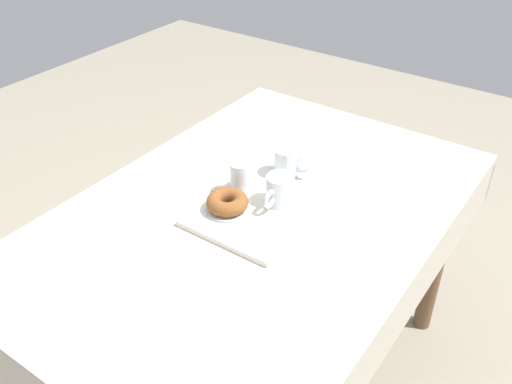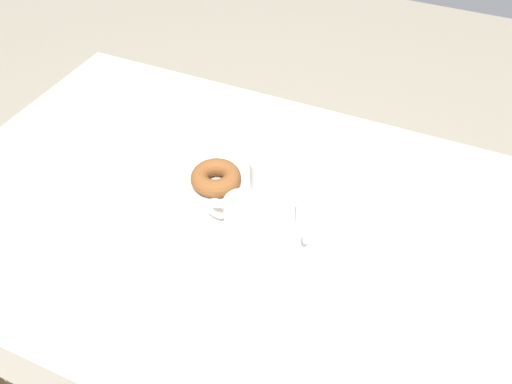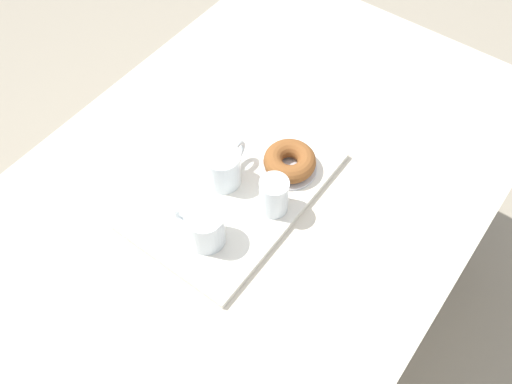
{
  "view_description": "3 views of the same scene",
  "coord_description": "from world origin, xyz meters",
  "px_view_note": "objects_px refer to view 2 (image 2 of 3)",
  "views": [
    {
      "loc": [
        1.04,
        0.73,
        1.69
      ],
      "look_at": [
        -0.04,
        -0.03,
        0.79
      ],
      "focal_mm": 39.46,
      "sensor_mm": 36.0,
      "label": 1
    },
    {
      "loc": [
        -0.4,
        0.75,
        1.64
      ],
      "look_at": [
        -0.05,
        -0.05,
        0.81
      ],
      "focal_mm": 38.07,
      "sensor_mm": 36.0,
      "label": 2
    },
    {
      "loc": [
        -0.59,
        -0.44,
        1.76
      ],
      "look_at": [
        -0.05,
        -0.04,
        0.8
      ],
      "focal_mm": 38.83,
      "sensor_mm": 36.0,
      "label": 3
    }
  ],
  "objects_px": {
    "water_glass_near": "(264,178)",
    "donut_plate_left": "(216,185)",
    "tea_mug_left": "(241,216)",
    "tea_mug_right": "(314,216)",
    "dining_table": "(231,242)",
    "serving_tray": "(249,222)",
    "sugar_donut_left": "(216,178)"
  },
  "relations": [
    {
      "from": "serving_tray",
      "to": "water_glass_near",
      "type": "xyz_separation_m",
      "value": [
        0.01,
        -0.1,
        0.05
      ]
    },
    {
      "from": "serving_tray",
      "to": "water_glass_near",
      "type": "height_order",
      "value": "water_glass_near"
    },
    {
      "from": "tea_mug_right",
      "to": "sugar_donut_left",
      "type": "distance_m",
      "value": 0.25
    },
    {
      "from": "tea_mug_right",
      "to": "sugar_donut_left",
      "type": "height_order",
      "value": "tea_mug_right"
    },
    {
      "from": "water_glass_near",
      "to": "donut_plate_left",
      "type": "distance_m",
      "value": 0.12
    },
    {
      "from": "tea_mug_right",
      "to": "donut_plate_left",
      "type": "relative_size",
      "value": 0.96
    },
    {
      "from": "water_glass_near",
      "to": "tea_mug_left",
      "type": "bearing_deg",
      "value": 92.25
    },
    {
      "from": "tea_mug_left",
      "to": "water_glass_near",
      "type": "height_order",
      "value": "water_glass_near"
    },
    {
      "from": "donut_plate_left",
      "to": "sugar_donut_left",
      "type": "bearing_deg",
      "value": 0.0
    },
    {
      "from": "dining_table",
      "to": "tea_mug_right",
      "type": "xyz_separation_m",
      "value": [
        -0.19,
        -0.02,
        0.16
      ]
    },
    {
      "from": "serving_tray",
      "to": "water_glass_near",
      "type": "distance_m",
      "value": 0.11
    },
    {
      "from": "dining_table",
      "to": "sugar_donut_left",
      "type": "distance_m",
      "value": 0.16
    },
    {
      "from": "tea_mug_left",
      "to": "tea_mug_right",
      "type": "distance_m",
      "value": 0.15
    },
    {
      "from": "tea_mug_left",
      "to": "tea_mug_right",
      "type": "relative_size",
      "value": 1.0
    },
    {
      "from": "tea_mug_right",
      "to": "donut_plate_left",
      "type": "xyz_separation_m",
      "value": [
        0.25,
        -0.03,
        -0.04
      ]
    },
    {
      "from": "tea_mug_left",
      "to": "tea_mug_right",
      "type": "height_order",
      "value": "same"
    },
    {
      "from": "tea_mug_left",
      "to": "sugar_donut_left",
      "type": "bearing_deg",
      "value": -41.27
    },
    {
      "from": "dining_table",
      "to": "sugar_donut_left",
      "type": "height_order",
      "value": "sugar_donut_left"
    },
    {
      "from": "serving_tray",
      "to": "tea_mug_right",
      "type": "relative_size",
      "value": 3.94
    },
    {
      "from": "dining_table",
      "to": "water_glass_near",
      "type": "relative_size",
      "value": 15.88
    },
    {
      "from": "dining_table",
      "to": "serving_tray",
      "type": "xyz_separation_m",
      "value": [
        -0.06,
        0.01,
        0.11
      ]
    },
    {
      "from": "dining_table",
      "to": "donut_plate_left",
      "type": "height_order",
      "value": "donut_plate_left"
    },
    {
      "from": "water_glass_near",
      "to": "sugar_donut_left",
      "type": "relative_size",
      "value": 0.76
    },
    {
      "from": "water_glass_near",
      "to": "donut_plate_left",
      "type": "xyz_separation_m",
      "value": [
        0.11,
        0.03,
        -0.04
      ]
    },
    {
      "from": "dining_table",
      "to": "tea_mug_right",
      "type": "distance_m",
      "value": 0.25
    },
    {
      "from": "serving_tray",
      "to": "sugar_donut_left",
      "type": "bearing_deg",
      "value": -29.75
    },
    {
      "from": "serving_tray",
      "to": "tea_mug_right",
      "type": "bearing_deg",
      "value": -167.42
    },
    {
      "from": "tea_mug_right",
      "to": "dining_table",
      "type": "bearing_deg",
      "value": 5.03
    },
    {
      "from": "tea_mug_left",
      "to": "serving_tray",
      "type": "bearing_deg",
      "value": -93.7
    },
    {
      "from": "water_glass_near",
      "to": "sugar_donut_left",
      "type": "bearing_deg",
      "value": 16.75
    },
    {
      "from": "serving_tray",
      "to": "tea_mug_left",
      "type": "relative_size",
      "value": 3.94
    },
    {
      "from": "dining_table",
      "to": "donut_plate_left",
      "type": "bearing_deg",
      "value": -41.31
    }
  ]
}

